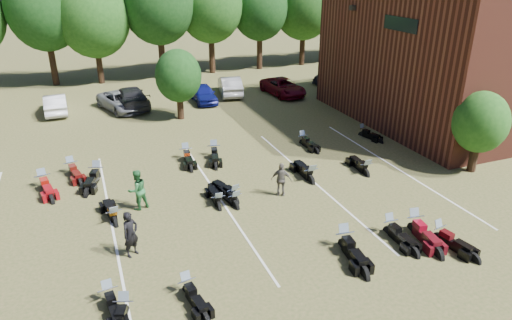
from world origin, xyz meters
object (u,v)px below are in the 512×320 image
person_grey (281,180)px  motorcycle_0 (110,303)px  car_4 (204,94)px  person_black (131,234)px  motorcycle_3 (343,248)px  motorcycle_14 (72,173)px  person_green (137,190)px

person_grey → motorcycle_0: (-8.36, -4.84, -0.83)m
car_4 → person_black: size_ratio=2.21×
motorcycle_3 → person_grey: bearing=102.7°
person_black → motorcycle_0: bearing=-146.9°
motorcycle_0 → motorcycle_14: size_ratio=0.89×
person_grey → motorcycle_14: 11.28m
motorcycle_14 → person_grey: bearing=-46.7°
person_black → person_green: bearing=44.8°
person_grey → motorcycle_0: size_ratio=0.80×
person_green → motorcycle_14: person_green is taller
person_green → motorcycle_0: bearing=52.1°
person_green → motorcycle_3: bearing=117.9°
person_grey → motorcycle_3: bearing=128.9°
person_black → motorcycle_14: size_ratio=0.79×
motorcycle_3 → person_black: bearing=169.1°
person_black → person_grey: size_ratio=1.11×
person_green → person_black: bearing=57.1°
person_black → person_grey: 7.66m
person_green → motorcycle_14: (-2.78, 5.13, -0.95)m
car_4 → person_green: 17.31m
car_4 → person_black: bearing=-110.5°
car_4 → motorcycle_0: size_ratio=1.96×
motorcycle_0 → person_grey: bearing=22.8°
motorcycle_0 → motorcycle_14: bearing=87.6°
person_grey → car_4: bearing=-59.2°
motorcycle_14 → car_4: bearing=33.6°
person_green → motorcycle_0: size_ratio=0.91×
person_black → person_green: size_ratio=0.98×
motorcycle_3 → motorcycle_14: (-9.78, 11.23, 0.00)m
car_4 → person_black: (-8.09, -19.23, 0.23)m
car_4 → person_green: bearing=-112.8°
person_grey → motorcycle_14: (-9.31, 6.32, -0.83)m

